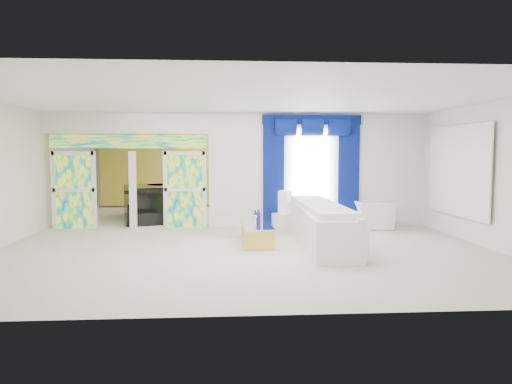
{
  "coord_description": "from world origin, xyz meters",
  "views": [
    {
      "loc": [
        -0.39,
        -11.56,
        1.94
      ],
      "look_at": [
        0.3,
        -1.2,
        1.1
      ],
      "focal_mm": 33.44,
      "sensor_mm": 36.0,
      "label": 1
    }
  ],
  "objects": [
    {
      "name": "floor",
      "position": [
        0.0,
        0.0,
        0.0
      ],
      "size": [
        12.0,
        12.0,
        0.0
      ],
      "primitive_type": "plane",
      "color": "#B7AF9E",
      "rests_on": "ground"
    },
    {
      "name": "dividing_wall",
      "position": [
        2.15,
        1.0,
        1.5
      ],
      "size": [
        5.7,
        0.18,
        3.0
      ],
      "primitive_type": "cube",
      "color": "white",
      "rests_on": "ground"
    },
    {
      "name": "dividing_header",
      "position": [
        -2.85,
        1.0,
        2.73
      ],
      "size": [
        4.3,
        0.18,
        0.55
      ],
      "primitive_type": "cube",
      "color": "white",
      "rests_on": "dividing_wall"
    },
    {
      "name": "stained_panel_left",
      "position": [
        -4.28,
        1.0,
        1.0
      ],
      "size": [
        0.95,
        0.04,
        2.0
      ],
      "primitive_type": "cube",
      "color": "#994C3F",
      "rests_on": "ground"
    },
    {
      "name": "stained_panel_right",
      "position": [
        -1.42,
        1.0,
        1.0
      ],
      "size": [
        0.95,
        0.04,
        2.0
      ],
      "primitive_type": "cube",
      "color": "#994C3F",
      "rests_on": "ground"
    },
    {
      "name": "stained_transom",
      "position": [
        -2.85,
        1.0,
        2.25
      ],
      "size": [
        4.0,
        0.05,
        0.35
      ],
      "primitive_type": "cube",
      "color": "#994C3F",
      "rests_on": "dividing_header"
    },
    {
      "name": "window_pane",
      "position": [
        1.9,
        0.9,
        1.45
      ],
      "size": [
        1.0,
        0.02,
        2.3
      ],
      "primitive_type": "cube",
      "color": "white",
      "rests_on": "dividing_wall"
    },
    {
      "name": "blue_drape_left",
      "position": [
        0.9,
        0.87,
        1.4
      ],
      "size": [
        0.55,
        0.1,
        2.8
      ],
      "primitive_type": "cube",
      "color": "#030648",
      "rests_on": "ground"
    },
    {
      "name": "blue_drape_right",
      "position": [
        2.9,
        0.87,
        1.4
      ],
      "size": [
        0.55,
        0.1,
        2.8
      ],
      "primitive_type": "cube",
      "color": "#030648",
      "rests_on": "ground"
    },
    {
      "name": "blue_pelmet",
      "position": [
        1.9,
        0.87,
        2.82
      ],
      "size": [
        2.6,
        0.12,
        0.25
      ],
      "primitive_type": "cube",
      "color": "#030648",
      "rests_on": "dividing_wall"
    },
    {
      "name": "wall_mirror",
      "position": [
        4.94,
        -1.0,
        1.55
      ],
      "size": [
        0.04,
        2.7,
        1.9
      ],
      "primitive_type": "cube",
      "color": "white",
      "rests_on": "ground"
    },
    {
      "name": "gold_curtains",
      "position": [
        0.0,
        5.9,
        1.5
      ],
      "size": [
        9.7,
        0.12,
        2.9
      ],
      "primitive_type": "cube",
      "color": "gold",
      "rests_on": "ground"
    },
    {
      "name": "white_sofa",
      "position": [
        1.67,
        -1.6,
        0.39
      ],
      "size": [
        0.98,
        4.07,
        0.77
      ],
      "primitive_type": "cube",
      "rotation": [
        0.0,
        0.0,
        -0.03
      ],
      "color": "white",
      "rests_on": "ground"
    },
    {
      "name": "coffee_table",
      "position": [
        0.32,
        -1.3,
        0.2
      ],
      "size": [
        0.65,
        1.82,
        0.4
      ],
      "primitive_type": "cube",
      "rotation": [
        0.0,
        0.0,
        -0.03
      ],
      "color": "gold",
      "rests_on": "ground"
    },
    {
      "name": "console_table",
      "position": [
        1.45,
        0.44,
        0.2
      ],
      "size": [
        1.25,
        0.48,
        0.41
      ],
      "primitive_type": "cube",
      "rotation": [
        0.0,
        0.0,
        0.07
      ],
      "color": "silver",
      "rests_on": "ground"
    },
    {
      "name": "table_lamp",
      "position": [
        1.15,
        0.44,
        0.7
      ],
      "size": [
        0.36,
        0.36,
        0.58
      ],
      "primitive_type": "cylinder",
      "color": "white",
      "rests_on": "console_table"
    },
    {
      "name": "armchair",
      "position": [
        3.49,
        0.6,
        0.35
      ],
      "size": [
        1.05,
        1.17,
        0.69
      ],
      "primitive_type": "imported",
      "rotation": [
        0.0,
        0.0,
        1.46
      ],
      "color": "white",
      "rests_on": "ground"
    },
    {
      "name": "grand_piano",
      "position": [
        -2.57,
        2.99,
        0.48
      ],
      "size": [
        1.99,
        2.28,
        0.97
      ],
      "primitive_type": "cube",
      "rotation": [
        0.0,
        0.0,
        0.32
      ],
      "color": "black",
      "rests_on": "ground"
    },
    {
      "name": "piano_bench",
      "position": [
        -2.57,
        1.39,
        0.16
      ],
      "size": [
        1.05,
        0.67,
        0.33
      ],
      "primitive_type": "cube",
      "rotation": [
        0.0,
        0.0,
        0.32
      ],
      "color": "black",
      "rests_on": "ground"
    },
    {
      "name": "tv_console",
      "position": [
        -4.44,
        2.47,
        0.37
      ],
      "size": [
        0.55,
        0.5,
        0.75
      ],
      "primitive_type": "cube",
      "rotation": [
        0.0,
        0.0,
        -0.07
      ],
      "color": "tan",
      "rests_on": "ground"
    },
    {
      "name": "chandelier",
      "position": [
        -2.3,
        3.4,
        2.65
      ],
      "size": [
        0.6,
        0.6,
        0.6
      ],
      "primitive_type": "sphere",
      "color": "gold",
      "rests_on": "ceiling"
    },
    {
      "name": "decanters",
      "position": [
        0.32,
        -1.36,
        0.5
      ],
      "size": [
        0.14,
        1.15,
        0.28
      ],
      "color": "#151F95",
      "rests_on": "coffee_table"
    }
  ]
}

